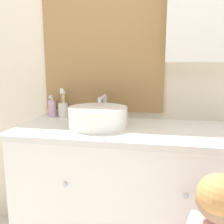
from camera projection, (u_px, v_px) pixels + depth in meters
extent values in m
cube|color=beige|center=(136.00, 64.00, 1.67)|extent=(3.20, 0.06, 2.50)
cube|color=olive|center=(102.00, 31.00, 1.64)|extent=(0.82, 0.02, 1.06)
cube|color=#B2C1CC|center=(102.00, 31.00, 1.63)|extent=(0.76, 0.01, 1.00)
cube|color=silver|center=(129.00, 201.00, 1.53)|extent=(1.29, 0.53, 0.85)
cube|color=beige|center=(130.00, 131.00, 1.44)|extent=(1.33, 0.57, 0.03)
sphere|color=silver|center=(65.00, 185.00, 1.28)|extent=(0.02, 0.02, 0.02)
sphere|color=silver|center=(186.00, 196.00, 1.17)|extent=(0.02, 0.02, 0.02)
cylinder|color=white|center=(98.00, 117.00, 1.45)|extent=(0.34, 0.34, 0.12)
cylinder|color=silver|center=(98.00, 108.00, 1.44)|extent=(0.28, 0.28, 0.01)
cylinder|color=silver|center=(105.00, 108.00, 1.64)|extent=(0.02, 0.02, 0.16)
cylinder|color=silver|center=(102.00, 97.00, 1.55)|extent=(0.02, 0.16, 0.02)
cylinder|color=silver|center=(99.00, 101.00, 1.48)|extent=(0.02, 0.02, 0.02)
sphere|color=white|center=(119.00, 115.00, 1.63)|extent=(0.05, 0.05, 0.05)
cylinder|color=silver|center=(63.00, 111.00, 1.71)|extent=(0.06, 0.06, 0.10)
cylinder|color=#E5CC4C|center=(64.00, 103.00, 1.71)|extent=(0.01, 0.01, 0.17)
cube|color=white|center=(64.00, 92.00, 1.69)|extent=(0.01, 0.02, 0.02)
cylinder|color=#D6423D|center=(64.00, 105.00, 1.72)|extent=(0.01, 0.01, 0.14)
cube|color=white|center=(63.00, 96.00, 1.71)|extent=(0.01, 0.02, 0.02)
cylinder|color=#3884DB|center=(62.00, 102.00, 1.71)|extent=(0.01, 0.01, 0.19)
cube|color=white|center=(61.00, 90.00, 1.69)|extent=(0.01, 0.02, 0.02)
cylinder|color=orange|center=(61.00, 103.00, 1.70)|extent=(0.01, 0.01, 0.18)
cube|color=white|center=(61.00, 92.00, 1.68)|extent=(0.01, 0.02, 0.02)
cylinder|color=white|center=(63.00, 103.00, 1.69)|extent=(0.01, 0.01, 0.19)
cube|color=white|center=(63.00, 91.00, 1.67)|extent=(0.01, 0.02, 0.02)
cylinder|color=#CCA3BC|center=(52.00, 109.00, 1.74)|extent=(0.05, 0.05, 0.11)
cylinder|color=silver|center=(52.00, 99.00, 1.72)|extent=(0.02, 0.02, 0.02)
cube|color=silver|center=(51.00, 97.00, 1.71)|extent=(0.02, 0.03, 0.02)
sphere|color=#997051|center=(219.00, 199.00, 0.90)|extent=(0.17, 0.17, 0.17)
sphere|color=tan|center=(219.00, 195.00, 0.88)|extent=(0.16, 0.16, 0.16)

